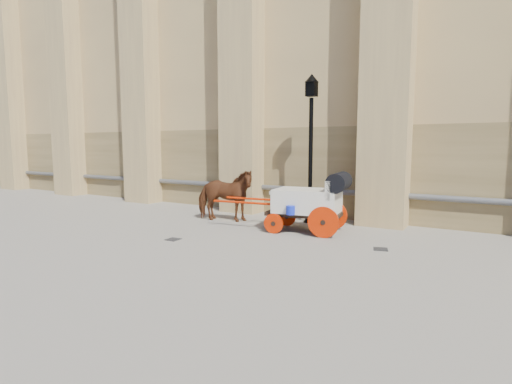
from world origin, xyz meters
The scene contains 6 objects.
ground centered at (0.00, 0.00, 0.00)m, with size 90.00×90.00×0.00m, color gray.
horse centered at (-0.45, 1.72, 0.83)m, with size 0.89×1.96×1.65m, color brown.
carriage centered at (2.54, 1.65, 0.90)m, with size 3.93×1.54×1.68m.
street_lamp centered at (1.94, 2.94, 2.42)m, with size 0.42×0.42×4.53m.
drain_grate_near centered at (-0.14, -0.99, 0.01)m, with size 0.32×0.32×0.01m, color black.
drain_grate_far centered at (4.66, 0.75, 0.01)m, with size 0.32×0.32×0.01m, color black.
Camera 1 is at (6.81, -8.47, 2.40)m, focal length 28.00 mm.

